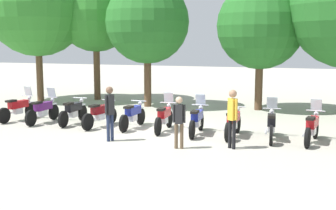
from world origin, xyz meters
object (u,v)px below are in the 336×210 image
(motorcycle_1, at_px, (43,110))
(tree_1, at_px, (96,12))
(motorcycle_7, at_px, (233,122))
(motorcycle_8, at_px, (271,124))
(motorcycle_6, at_px, (197,120))
(motorcycle_9, at_px, (312,127))
(tree_2, at_px, (147,22))
(person_2, at_px, (232,114))
(tree_3, at_px, (260,26))
(motorcycle_4, at_px, (133,115))
(motorcycle_5, at_px, (164,117))
(motorcycle_2, at_px, (73,111))
(tree_0, at_px, (37,6))
(motorcycle_0, at_px, (18,108))
(motorcycle_3, at_px, (100,114))
(person_0, at_px, (179,119))
(person_1, at_px, (110,109))

(motorcycle_1, height_order, tree_1, tree_1)
(motorcycle_7, distance_m, motorcycle_8, 1.29)
(motorcycle_1, relative_size, motorcycle_6, 1.00)
(motorcycle_9, height_order, tree_2, tree_2)
(person_2, xyz_separation_m, tree_3, (-0.27, 8.03, 2.88))
(tree_2, bearing_deg, tree_3, 7.07)
(motorcycle_4, relative_size, motorcycle_9, 1.00)
(motorcycle_5, xyz_separation_m, motorcycle_7, (2.59, -0.18, -0.01))
(motorcycle_2, relative_size, tree_2, 0.35)
(person_2, height_order, tree_3, tree_3)
(tree_0, bearing_deg, person_2, -31.53)
(motorcycle_0, height_order, tree_2, tree_2)
(motorcycle_2, distance_m, motorcycle_9, 9.05)
(motorcycle_0, height_order, motorcycle_5, same)
(motorcycle_6, height_order, tree_0, tree_0)
(motorcycle_4, height_order, motorcycle_8, motorcycle_8)
(motorcycle_3, height_order, person_2, person_2)
(motorcycle_1, xyz_separation_m, tree_3, (7.76, 6.20, 3.44))
(motorcycle_7, bearing_deg, tree_1, 53.24)
(motorcycle_7, xyz_separation_m, person_0, (-1.25, -2.22, 0.43))
(person_0, bearing_deg, person_2, -82.25)
(motorcycle_1, distance_m, tree_0, 8.24)
(motorcycle_9, bearing_deg, motorcycle_3, 97.09)
(motorcycle_0, distance_m, motorcycle_7, 9.04)
(person_1, bearing_deg, person_0, -164.77)
(person_1, xyz_separation_m, person_2, (4.00, 0.27, 0.01))
(motorcycle_5, distance_m, tree_0, 11.63)
(motorcycle_7, bearing_deg, motorcycle_0, 90.10)
(motorcycle_3, relative_size, person_2, 1.20)
(motorcycle_9, distance_m, person_1, 6.61)
(motorcycle_4, relative_size, tree_3, 0.36)
(motorcycle_3, height_order, motorcycle_8, motorcycle_8)
(motorcycle_3, height_order, tree_1, tree_1)
(tree_1, bearing_deg, motorcycle_2, -69.39)
(motorcycle_9, distance_m, person_2, 2.89)
(motorcycle_3, relative_size, motorcycle_9, 1.00)
(person_0, bearing_deg, tree_1, 28.50)
(motorcycle_8, xyz_separation_m, tree_0, (-13.03, 5.71, 4.60))
(motorcycle_6, bearing_deg, motorcycle_4, 80.10)
(motorcycle_5, distance_m, motorcycle_9, 5.18)
(motorcycle_0, bearing_deg, motorcycle_5, -85.01)
(person_0, bearing_deg, person_1, 72.96)
(tree_3, bearing_deg, motorcycle_3, -129.73)
(motorcycle_4, xyz_separation_m, tree_2, (-1.52, 5.38, 3.68))
(motorcycle_6, height_order, motorcycle_7, motorcycle_6)
(motorcycle_2, bearing_deg, motorcycle_4, -92.79)
(motorcycle_2, distance_m, person_2, 7.06)
(motorcycle_6, bearing_deg, person_2, -140.94)
(tree_2, bearing_deg, motorcycle_9, -35.57)
(motorcycle_9, relative_size, person_1, 1.21)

